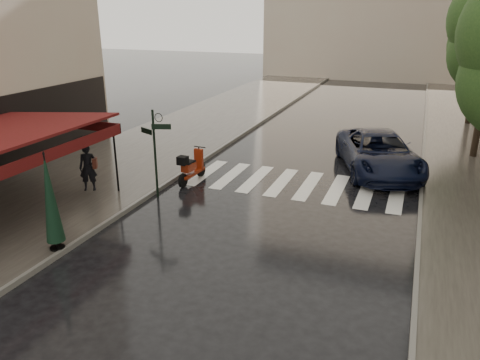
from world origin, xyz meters
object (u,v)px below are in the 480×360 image
Objects in this scene: parked_car at (379,152)px; parasol_front at (50,198)px; pedestrian_with_umbrella at (86,146)px; scooter at (191,168)px.

parasol_front is at bearing -145.16° from parked_car.
pedestrian_with_umbrella is 0.43× the size of parked_car.
parasol_front is at bearing -94.09° from scooter.
pedestrian_with_umbrella is at bearing -165.68° from parked_car.
scooter is (2.87, 2.32, -1.18)m from pedestrian_with_umbrella.
scooter is 0.69× the size of parasol_front.
pedestrian_with_umbrella is 0.90× the size of parasol_front.
pedestrian_with_umbrella is 3.88m from scooter.
parked_car is (6.48, 3.87, 0.22)m from scooter.
parasol_front is at bearing -92.42° from pedestrian_with_umbrella.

